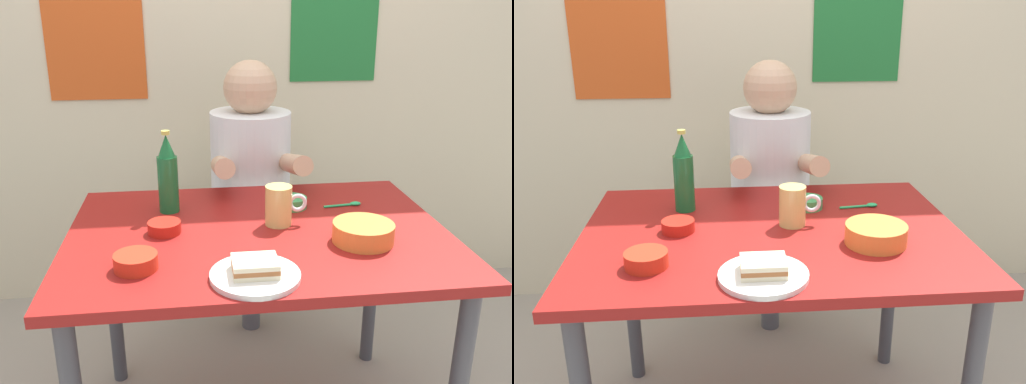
# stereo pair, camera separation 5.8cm
# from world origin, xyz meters

# --- Properties ---
(wall_back) EXTENTS (4.40, 0.09, 2.60)m
(wall_back) POSITION_xyz_m (-0.00, 1.05, 1.30)
(wall_back) COLOR beige
(wall_back) RESTS_ON ground
(dining_table) EXTENTS (1.10, 0.80, 0.74)m
(dining_table) POSITION_xyz_m (0.00, 0.00, 0.65)
(dining_table) COLOR maroon
(dining_table) RESTS_ON ground
(stool) EXTENTS (0.34, 0.34, 0.45)m
(stool) POSITION_xyz_m (0.05, 0.63, 0.35)
(stool) COLOR #4C4C51
(stool) RESTS_ON ground
(person_seated) EXTENTS (0.33, 0.56, 0.72)m
(person_seated) POSITION_xyz_m (0.05, 0.62, 0.77)
(person_seated) COLOR white
(person_seated) RESTS_ON stool
(plate_orange) EXTENTS (0.22, 0.22, 0.01)m
(plate_orange) POSITION_xyz_m (-0.05, -0.29, 0.75)
(plate_orange) COLOR silver
(plate_orange) RESTS_ON dining_table
(sandwich) EXTENTS (0.11, 0.09, 0.04)m
(sandwich) POSITION_xyz_m (-0.05, -0.29, 0.77)
(sandwich) COLOR beige
(sandwich) RESTS_ON plate_orange
(beer_mug) EXTENTS (0.13, 0.08, 0.12)m
(beer_mug) POSITION_xyz_m (0.07, 0.03, 0.80)
(beer_mug) COLOR #D1BC66
(beer_mug) RESTS_ON dining_table
(beer_bottle) EXTENTS (0.06, 0.06, 0.26)m
(beer_bottle) POSITION_xyz_m (-0.26, 0.19, 0.86)
(beer_bottle) COLOR #19602D
(beer_bottle) RESTS_ON dining_table
(soup_bowl_orange) EXTENTS (0.17, 0.17, 0.05)m
(soup_bowl_orange) POSITION_xyz_m (0.28, -0.12, 0.77)
(soup_bowl_orange) COLOR orange
(soup_bowl_orange) RESTS_ON dining_table
(sambal_bowl_red) EXTENTS (0.10, 0.10, 0.03)m
(sambal_bowl_red) POSITION_xyz_m (-0.27, 0.01, 0.76)
(sambal_bowl_red) COLOR #B21E14
(sambal_bowl_red) RESTS_ON dining_table
(dip_bowl_green) EXTENTS (0.10, 0.10, 0.03)m
(dip_bowl_green) POSITION_xyz_m (0.13, 0.17, 0.76)
(dip_bowl_green) COLOR #388C4C
(dip_bowl_green) RESTS_ON dining_table
(sauce_bowl_chili) EXTENTS (0.11, 0.11, 0.04)m
(sauce_bowl_chili) POSITION_xyz_m (-0.33, -0.21, 0.76)
(sauce_bowl_chili) COLOR red
(sauce_bowl_chili) RESTS_ON dining_table
(spoon) EXTENTS (0.13, 0.03, 0.01)m
(spoon) POSITION_xyz_m (0.32, 0.16, 0.75)
(spoon) COLOR #26A559
(spoon) RESTS_ON dining_table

